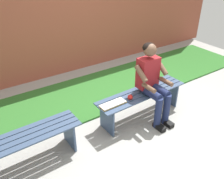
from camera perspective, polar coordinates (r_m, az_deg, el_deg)
The scene contains 7 objects.
grass_strip at distance 4.50m, azimuth -12.01°, elevation -3.24°, with size 9.00×1.48×0.03m, color #2D6B28.
brick_wall at distance 5.26m, azimuth -14.59°, elevation 18.44°, with size 9.50×0.24×2.90m, color #9E4C38.
bench_near at distance 3.96m, azimuth 7.07°, elevation -2.10°, with size 1.64×0.44×0.46m.
bench_far at distance 3.27m, azimuth -21.01°, elevation -12.40°, with size 1.56×0.44×0.46m.
person_seated at distance 3.78m, azimuth 9.68°, elevation 2.24°, with size 0.50×0.69×1.27m.
apple at distance 3.67m, azimuth 4.37°, elevation -1.83°, with size 0.08×0.08×0.08m, color red.
book_open at distance 3.56m, azimuth 0.21°, elevation -3.50°, with size 0.42×0.17×0.02m.
Camera 1 is at (2.25, 2.48, 2.45)m, focal length 38.19 mm.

